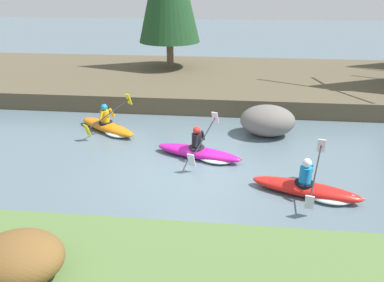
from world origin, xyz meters
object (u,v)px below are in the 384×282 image
at_px(boulder_midstream, 267,121).
at_px(kayaker_trailing, 109,127).
at_px(kayaker_middle, 202,152).
at_px(kayaker_lead, 311,189).

bearing_deg(boulder_midstream, kayaker_trailing, -176.60).
xyz_separation_m(kayaker_middle, boulder_midstream, (2.10, 2.12, 0.33)).
bearing_deg(kayaker_middle, kayaker_lead, -15.85).
bearing_deg(boulder_midstream, kayaker_middle, -134.78).
bearing_deg(kayaker_lead, kayaker_middle, 163.89).
bearing_deg(kayaker_trailing, kayaker_lead, 2.97).
bearing_deg(kayaker_lead, kayaker_trailing, 166.84).
xyz_separation_m(kayaker_lead, kayaker_trailing, (-6.33, 3.65, 0.00)).
bearing_deg(boulder_midstream, kayaker_lead, -78.91).
bearing_deg(kayaker_trailing, boulder_midstream, 36.30).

